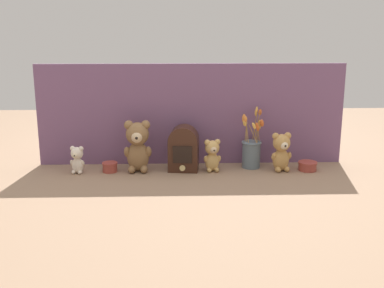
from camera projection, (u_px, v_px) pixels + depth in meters
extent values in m
plane|color=#8E7056|center=(192.00, 171.00, 2.74)|extent=(4.00, 4.00, 0.00)
cube|color=#704C70|center=(191.00, 115.00, 2.83)|extent=(1.80, 0.02, 0.59)
ellipsoid|color=olive|center=(138.00, 156.00, 2.73)|extent=(0.13, 0.10, 0.17)
sphere|color=olive|center=(137.00, 134.00, 2.69)|extent=(0.13, 0.13, 0.13)
sphere|color=#D1B289|center=(137.00, 137.00, 2.65)|extent=(0.06, 0.06, 0.06)
sphere|color=black|center=(137.00, 138.00, 2.62)|extent=(0.02, 0.02, 0.02)
sphere|color=olive|center=(146.00, 125.00, 2.68)|extent=(0.05, 0.05, 0.05)
sphere|color=olive|center=(129.00, 125.00, 2.68)|extent=(0.05, 0.05, 0.05)
ellipsoid|color=olive|center=(148.00, 152.00, 2.71)|extent=(0.04, 0.06, 0.08)
ellipsoid|color=olive|center=(127.00, 152.00, 2.71)|extent=(0.04, 0.06, 0.08)
ellipsoid|color=olive|center=(144.00, 169.00, 2.71)|extent=(0.04, 0.07, 0.04)
ellipsoid|color=olive|center=(132.00, 169.00, 2.70)|extent=(0.04, 0.07, 0.04)
ellipsoid|color=tan|center=(281.00, 160.00, 2.74)|extent=(0.11, 0.09, 0.13)
sphere|color=tan|center=(281.00, 143.00, 2.71)|extent=(0.10, 0.10, 0.10)
sphere|color=beige|center=(284.00, 145.00, 2.68)|extent=(0.05, 0.05, 0.05)
sphere|color=black|center=(285.00, 146.00, 2.66)|extent=(0.01, 0.01, 0.01)
sphere|color=tan|center=(288.00, 136.00, 2.71)|extent=(0.04, 0.04, 0.04)
sphere|color=tan|center=(276.00, 136.00, 2.70)|extent=(0.04, 0.04, 0.04)
ellipsoid|color=tan|center=(289.00, 156.00, 2.74)|extent=(0.03, 0.05, 0.06)
ellipsoid|color=tan|center=(274.00, 157.00, 2.72)|extent=(0.03, 0.05, 0.06)
ellipsoid|color=tan|center=(286.00, 169.00, 2.73)|extent=(0.04, 0.06, 0.03)
ellipsoid|color=tan|center=(278.00, 169.00, 2.72)|extent=(0.04, 0.06, 0.03)
ellipsoid|color=tan|center=(212.00, 162.00, 2.73)|extent=(0.09, 0.08, 0.11)
sphere|color=tan|center=(212.00, 148.00, 2.71)|extent=(0.08, 0.08, 0.08)
sphere|color=#D1B289|center=(213.00, 150.00, 2.68)|extent=(0.04, 0.04, 0.04)
sphere|color=black|center=(214.00, 150.00, 2.67)|extent=(0.01, 0.01, 0.01)
sphere|color=tan|center=(217.00, 142.00, 2.71)|extent=(0.03, 0.03, 0.03)
sphere|color=tan|center=(207.00, 142.00, 2.70)|extent=(0.03, 0.03, 0.03)
ellipsoid|color=tan|center=(219.00, 159.00, 2.73)|extent=(0.03, 0.04, 0.05)
ellipsoid|color=tan|center=(206.00, 159.00, 2.72)|extent=(0.03, 0.04, 0.05)
ellipsoid|color=tan|center=(217.00, 170.00, 2.72)|extent=(0.03, 0.05, 0.03)
ellipsoid|color=tan|center=(209.00, 170.00, 2.72)|extent=(0.03, 0.05, 0.03)
ellipsoid|color=beige|center=(78.00, 165.00, 2.70)|extent=(0.07, 0.06, 0.09)
sphere|color=beige|center=(77.00, 153.00, 2.68)|extent=(0.07, 0.07, 0.07)
sphere|color=beige|center=(75.00, 155.00, 2.66)|extent=(0.03, 0.03, 0.03)
sphere|color=black|center=(74.00, 156.00, 2.64)|extent=(0.01, 0.01, 0.01)
sphere|color=beige|center=(81.00, 149.00, 2.67)|extent=(0.03, 0.03, 0.03)
sphere|color=beige|center=(72.00, 148.00, 2.68)|extent=(0.03, 0.03, 0.03)
ellipsoid|color=beige|center=(83.00, 163.00, 2.69)|extent=(0.02, 0.03, 0.04)
ellipsoid|color=beige|center=(72.00, 163.00, 2.69)|extent=(0.02, 0.03, 0.04)
ellipsoid|color=beige|center=(80.00, 172.00, 2.69)|extent=(0.03, 0.04, 0.02)
ellipsoid|color=beige|center=(74.00, 172.00, 2.69)|extent=(0.03, 0.04, 0.02)
cylinder|color=slate|center=(251.00, 154.00, 2.79)|extent=(0.10, 0.10, 0.16)
torus|color=slate|center=(252.00, 142.00, 2.78)|extent=(0.12, 0.12, 0.01)
cylinder|color=#9E7542|center=(253.00, 134.00, 2.72)|extent=(0.05, 0.01, 0.11)
ellipsoid|color=gold|center=(254.00, 126.00, 2.68)|extent=(0.03, 0.02, 0.04)
cylinder|color=#9E7542|center=(257.00, 133.00, 2.76)|extent=(0.01, 0.03, 0.10)
ellipsoid|color=gold|center=(260.00, 125.00, 2.75)|extent=(0.02, 0.03, 0.06)
cylinder|color=#9E7542|center=(247.00, 132.00, 2.76)|extent=(0.00, 0.02, 0.11)
ellipsoid|color=gold|center=(245.00, 123.00, 2.75)|extent=(0.03, 0.03, 0.04)
cylinder|color=#9E7542|center=(258.00, 133.00, 2.74)|extent=(0.03, 0.04, 0.12)
ellipsoid|color=#C65B28|center=(262.00, 123.00, 2.72)|extent=(0.04, 0.04, 0.05)
cylinder|color=#9E7542|center=(246.00, 130.00, 2.77)|extent=(0.02, 0.03, 0.13)
ellipsoid|color=orange|center=(244.00, 118.00, 2.76)|extent=(0.03, 0.04, 0.05)
cylinder|color=#9E7542|center=(257.00, 127.00, 2.77)|extent=(0.02, 0.04, 0.17)
ellipsoid|color=#C65B28|center=(260.00, 112.00, 2.76)|extent=(0.03, 0.03, 0.04)
cylinder|color=#9E7542|center=(255.00, 126.00, 2.78)|extent=(0.03, 0.02, 0.17)
ellipsoid|color=gold|center=(256.00, 111.00, 2.77)|extent=(0.03, 0.03, 0.06)
cylinder|color=#9E7542|center=(247.00, 131.00, 2.74)|extent=(0.02, 0.03, 0.14)
ellipsoid|color=orange|center=(245.00, 119.00, 2.72)|extent=(0.03, 0.03, 0.04)
cylinder|color=#9E7542|center=(256.00, 135.00, 2.73)|extent=(0.03, 0.02, 0.10)
ellipsoid|color=#C65B28|center=(257.00, 127.00, 2.71)|extent=(0.04, 0.03, 0.06)
cube|color=#381E14|center=(184.00, 155.00, 2.74)|extent=(0.18, 0.14, 0.18)
cylinder|color=#381E14|center=(184.00, 140.00, 2.72)|extent=(0.18, 0.14, 0.17)
cube|color=black|center=(182.00, 155.00, 2.67)|extent=(0.11, 0.02, 0.10)
cylinder|color=#D6BC7A|center=(182.00, 168.00, 2.69)|extent=(0.03, 0.01, 0.03)
cylinder|color=#993D33|center=(110.00, 168.00, 2.73)|extent=(0.08, 0.08, 0.04)
cylinder|color=#993D33|center=(110.00, 163.00, 2.72)|extent=(0.09, 0.09, 0.01)
cylinder|color=#993D33|center=(307.00, 167.00, 2.75)|extent=(0.10, 0.10, 0.04)
cylinder|color=#993D33|center=(308.00, 162.00, 2.75)|extent=(0.11, 0.11, 0.01)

